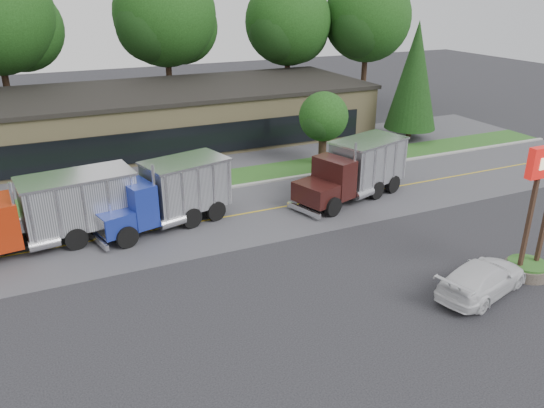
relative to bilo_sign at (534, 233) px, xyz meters
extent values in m
plane|color=#39393F|center=(-10.50, 2.50, -2.02)|extent=(140.00, 140.00, 0.00)
cube|color=#5E5E63|center=(-10.50, 11.50, -2.02)|extent=(60.00, 8.00, 0.02)
cube|color=gold|center=(-10.50, 11.50, -2.02)|extent=(60.00, 0.12, 0.01)
cube|color=#9E9E99|center=(-10.50, 15.70, -2.02)|extent=(60.00, 0.30, 0.12)
cube|color=#25561D|center=(-10.50, 17.50, -2.02)|extent=(60.00, 3.40, 0.03)
cube|color=#5E5E63|center=(-10.50, 22.50, -2.02)|extent=(60.00, 7.00, 0.02)
cube|color=#9D8D60|center=(-8.50, 28.50, -0.02)|extent=(32.00, 12.00, 4.00)
cylinder|color=#6B6054|center=(0.00, 0.00, -1.77)|extent=(1.90, 1.90, 0.50)
cylinder|color=#25561D|center=(0.00, 0.00, -1.47)|extent=(1.70, 1.70, 0.10)
cube|color=#332116|center=(-0.50, 0.00, 0.58)|extent=(0.16, 0.16, 5.00)
cylinder|color=#382619|center=(-20.50, 36.50, 0.59)|extent=(0.56, 0.56, 5.23)
sphere|color=#14330E|center=(-18.71, 37.70, 6.50)|extent=(7.18, 7.18, 7.18)
cylinder|color=#382619|center=(-6.50, 36.50, 0.53)|extent=(0.56, 0.56, 5.10)
sphere|color=#14330E|center=(-6.50, 36.50, 7.45)|extent=(9.33, 9.33, 9.33)
sphere|color=#14330E|center=(-4.75, 37.67, 6.29)|extent=(7.00, 7.00, 7.00)
sphere|color=black|center=(-7.96, 35.63, 6.58)|extent=(6.41, 6.41, 6.41)
cylinder|color=#382619|center=(5.50, 35.50, 0.30)|extent=(0.56, 0.56, 4.65)
sphere|color=#14330E|center=(5.50, 35.50, 6.61)|extent=(8.50, 8.50, 8.50)
sphere|color=#14330E|center=(7.09, 36.56, 5.55)|extent=(6.37, 6.37, 6.37)
sphere|color=black|center=(4.17, 34.70, 5.81)|extent=(5.84, 5.84, 5.84)
cylinder|color=#382619|center=(13.50, 33.50, 0.38)|extent=(0.56, 0.56, 4.81)
sphere|color=#14330E|center=(13.50, 33.50, 6.90)|extent=(8.79, 8.79, 8.79)
sphere|color=#14330E|center=(15.15, 34.60, 5.81)|extent=(6.59, 6.59, 6.59)
sphere|color=black|center=(12.13, 32.68, 6.08)|extent=(6.04, 6.04, 6.04)
cylinder|color=#382619|center=(9.50, 20.50, -1.52)|extent=(0.44, 0.44, 1.00)
cone|color=black|center=(9.50, 20.50, 3.19)|extent=(4.17, 4.17, 8.54)
cylinder|color=#382619|center=(-0.50, 17.50, -1.08)|extent=(0.56, 0.56, 1.88)
sphere|color=#14330E|center=(-0.50, 17.50, 1.47)|extent=(3.44, 3.44, 3.44)
sphere|color=#14330E|center=(0.15, 17.93, 1.04)|extent=(2.58, 2.58, 2.58)
sphere|color=black|center=(-1.04, 17.18, 1.15)|extent=(2.37, 2.37, 2.37)
cube|color=black|center=(-18.98, 11.91, -1.45)|extent=(8.84, 2.05, 0.28)
cube|color=silver|center=(-17.47, 12.09, 0.00)|extent=(5.51, 3.11, 2.50)
cube|color=silver|center=(-17.47, 12.09, 1.30)|extent=(5.68, 3.28, 0.12)
cylinder|color=black|center=(-17.22, 13.28, -1.45)|extent=(1.13, 0.48, 1.10)
cylinder|color=black|center=(-16.95, 11.00, -1.45)|extent=(1.13, 0.48, 1.10)
cube|color=black|center=(-13.12, 11.88, -1.45)|extent=(7.02, 2.72, 0.28)
cube|color=navy|center=(-16.06, 11.11, -0.90)|extent=(2.20, 2.65, 1.10)
cube|color=navy|center=(-14.74, 11.46, -0.30)|extent=(1.78, 2.63, 2.20)
cube|color=black|center=(-15.25, 11.32, 0.10)|extent=(0.58, 2.05, 0.90)
cube|color=silver|center=(-11.94, 12.18, 0.00)|extent=(4.67, 3.47, 2.50)
cube|color=silver|center=(-11.94, 12.18, 1.30)|extent=(4.86, 3.65, 0.12)
cylinder|color=black|center=(-16.20, 12.27, -1.45)|extent=(1.15, 0.61, 1.10)
cylinder|color=black|center=(-15.63, 10.04, -1.45)|extent=(1.15, 0.61, 1.10)
cylinder|color=black|center=(-11.94, 13.37, -1.45)|extent=(1.15, 0.61, 1.10)
cylinder|color=black|center=(-11.36, 11.14, -1.45)|extent=(1.15, 0.61, 1.10)
cube|color=black|center=(-1.96, 11.18, -1.45)|extent=(7.35, 3.15, 0.28)
cube|color=black|center=(-5.03, 10.23, -0.90)|extent=(2.37, 2.72, 1.10)
cube|color=black|center=(-3.65, 10.65, -0.30)|extent=(1.94, 2.67, 2.20)
cube|color=black|center=(-4.18, 10.49, 0.10)|extent=(0.68, 2.02, 0.90)
cube|color=silver|center=(-0.73, 11.56, 0.00)|extent=(4.96, 3.70, 2.50)
cube|color=silver|center=(-0.73, 11.56, 1.30)|extent=(5.15, 3.89, 0.12)
cylinder|color=black|center=(-5.21, 11.37, -1.45)|extent=(1.15, 0.66, 1.10)
cylinder|color=black|center=(-4.53, 9.18, -1.45)|extent=(1.15, 0.66, 1.10)
cylinder|color=black|center=(-0.76, 12.75, -1.45)|extent=(1.15, 0.66, 1.10)
cylinder|color=black|center=(-0.08, 10.56, -1.45)|extent=(1.15, 0.66, 1.10)
imported|color=silver|center=(-3.00, -0.30, -1.32)|extent=(5.20, 3.23, 1.41)
camera|label=1|loc=(-18.84, -14.03, 9.87)|focal=35.00mm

